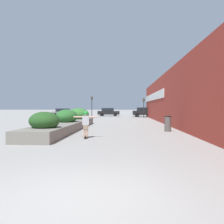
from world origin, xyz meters
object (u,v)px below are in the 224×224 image
(car_leftmost, at_px, (144,112))
(car_center_left, at_px, (63,112))
(car_rightmost, at_px, (108,112))
(skateboard, at_px, (86,137))
(skateboarder, at_px, (86,121))
(traffic_light_left, at_px, (92,103))
(car_center_right, at_px, (180,112))
(trash_bin, at_px, (168,124))
(traffic_light_right, at_px, (144,104))

(car_leftmost, bearing_deg, car_center_left, -96.91)
(car_leftmost, relative_size, car_rightmost, 0.95)
(skateboard, xyz_separation_m, skateboarder, (-0.00, 0.00, 0.86))
(traffic_light_left, bearing_deg, car_rightmost, 73.92)
(skateboarder, xyz_separation_m, traffic_light_left, (-3.13, 22.90, 1.40))
(skateboarder, distance_m, car_center_right, 32.78)
(skateboarder, height_order, car_center_right, skateboarder)
(skateboarder, distance_m, car_leftmost, 27.35)
(skateboard, height_order, car_center_right, car_center_right)
(skateboarder, bearing_deg, traffic_light_left, 91.59)
(skateboard, height_order, car_center_left, car_center_left)
(skateboard, bearing_deg, car_center_left, 101.98)
(trash_bin, height_order, car_center_left, car_center_left)
(car_center_right, bearing_deg, skateboarder, -22.48)
(skateboard, bearing_deg, skateboarder, 97.83)
(car_center_left, bearing_deg, car_leftmost, 83.09)
(skateboard, relative_size, car_center_right, 0.17)
(skateboard, xyz_separation_m, car_leftmost, (5.43, 26.80, 0.80))
(car_leftmost, xyz_separation_m, traffic_light_right, (-0.26, -3.09, 1.28))
(car_rightmost, bearing_deg, traffic_light_left, -16.08)
(car_center_left, bearing_deg, skateboarder, 18.18)
(car_center_right, bearing_deg, car_leftmost, -63.85)
(skateboard, relative_size, traffic_light_right, 0.23)
(car_rightmost, height_order, traffic_light_left, traffic_light_left)
(skateboarder, xyz_separation_m, traffic_light_right, (5.17, 23.71, 1.22))
(car_center_right, xyz_separation_m, traffic_light_left, (-15.67, -7.39, 1.56))
(car_leftmost, bearing_deg, skateboarder, -11.45)
(car_center_right, distance_m, traffic_light_left, 17.40)
(car_leftmost, bearing_deg, traffic_light_left, -65.50)
(skateboarder, bearing_deg, car_rightmost, 85.71)
(skateboard, relative_size, trash_bin, 0.66)
(car_rightmost, bearing_deg, car_center_right, 90.11)
(car_center_left, height_order, car_rightmost, car_rightmost)
(skateboard, height_order, trash_bin, trash_bin)
(trash_bin, relative_size, traffic_light_right, 0.35)
(skateboard, distance_m, car_center_left, 30.11)
(car_leftmost, height_order, car_center_right, car_leftmost)
(car_leftmost, bearing_deg, car_rightmost, -118.27)
(skateboarder, relative_size, trash_bin, 1.28)
(skateboard, bearing_deg, car_center_right, 61.31)
(car_leftmost, relative_size, car_center_left, 0.98)
(skateboard, height_order, skateboarder, skateboarder)
(car_center_right, bearing_deg, car_center_left, -85.59)
(car_leftmost, relative_size, car_center_right, 0.95)
(skateboarder, distance_m, trash_bin, 6.24)
(skateboard, relative_size, traffic_light_left, 0.21)
(car_rightmost, bearing_deg, car_leftmost, 61.73)
(car_center_left, distance_m, car_rightmost, 8.55)
(traffic_light_right, bearing_deg, skateboarder, -102.29)
(skateboard, relative_size, skateboarder, 0.52)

